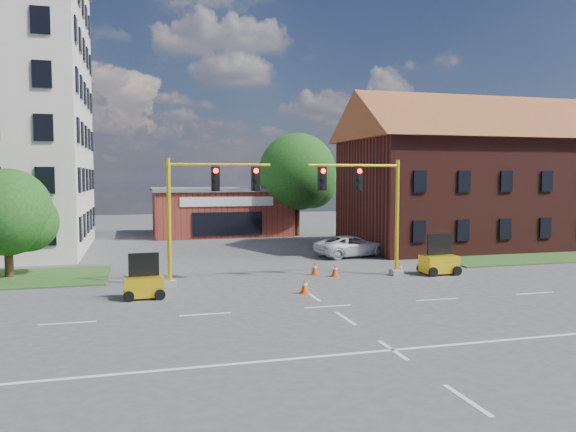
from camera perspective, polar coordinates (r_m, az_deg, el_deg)
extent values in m
plane|color=#454548|center=(23.32, 4.08, -9.15)|extent=(120.00, 120.00, 0.00)
cube|color=#294F1D|center=(40.05, 24.63, -3.91)|extent=(14.00, 4.00, 0.08)
cube|color=maroon|center=(52.08, -6.86, 0.34)|extent=(12.00, 8.00, 4.00)
cube|color=#5B5C5E|center=(51.98, -6.88, 2.70)|extent=(12.40, 8.40, 0.30)
cube|color=silver|center=(48.01, -6.17, 1.47)|extent=(8.00, 0.10, 0.80)
cube|color=black|center=(48.13, -6.15, -0.79)|extent=(6.00, 0.10, 2.00)
cube|color=#451914|center=(45.31, 19.10, 2.13)|extent=(20.00, 10.00, 8.00)
cylinder|color=#381F14|center=(50.52, 0.95, 0.31)|extent=(0.44, 0.44, 4.09)
sphere|color=#194214|center=(50.41, 0.96, 4.53)|extent=(6.92, 6.92, 6.92)
sphere|color=#194214|center=(51.10, 2.36, 3.48)|extent=(4.85, 4.85, 4.85)
cylinder|color=#381F14|center=(32.83, -26.50, -3.54)|extent=(0.44, 0.44, 2.46)
sphere|color=#194214|center=(32.63, -26.63, 0.36)|extent=(4.55, 4.55, 4.55)
sphere|color=#194214|center=(32.79, -24.93, -0.55)|extent=(3.19, 3.19, 3.19)
cube|color=gray|center=(27.95, -11.90, -6.71)|extent=(0.60, 0.60, 0.30)
cylinder|color=yellow|center=(27.56, -11.99, -0.67)|extent=(0.20, 0.20, 6.20)
cylinder|color=yellow|center=(27.72, -6.89, 5.21)|extent=(5.00, 0.14, 0.14)
cube|color=black|center=(27.68, -7.39, 3.76)|extent=(0.40, 0.32, 1.20)
cube|color=black|center=(28.02, -3.33, 3.79)|extent=(0.40, 0.32, 1.20)
sphere|color=#FF0C07|center=(27.51, -7.35, 4.59)|extent=(0.24, 0.24, 0.24)
cube|color=gray|center=(31.00, 10.94, -5.64)|extent=(0.60, 0.60, 0.30)
cylinder|color=yellow|center=(30.65, 11.02, -0.19)|extent=(0.20, 0.20, 6.20)
cylinder|color=yellow|center=(29.56, 6.72, 5.13)|extent=(5.00, 0.14, 0.14)
cube|color=black|center=(29.65, 7.16, 3.77)|extent=(0.40, 0.32, 1.20)
cube|color=black|center=(28.95, 3.48, 3.79)|extent=(0.40, 0.32, 1.20)
sphere|color=#FF0C07|center=(29.48, 7.30, 4.55)|extent=(0.24, 0.24, 0.24)
cube|color=yellow|center=(25.48, -14.41, -6.97)|extent=(1.70, 1.16, 0.84)
cube|color=black|center=(25.31, -14.45, -4.80)|extent=(1.30, 0.14, 1.02)
cube|color=yellow|center=(31.75, 15.09, -4.72)|extent=(1.86, 1.25, 0.93)
cube|color=black|center=(31.61, 15.12, -2.78)|extent=(1.44, 0.13, 1.13)
cube|color=#E7470C|center=(25.74, 1.69, -7.84)|extent=(0.38, 0.38, 0.04)
cone|color=#E7470C|center=(25.67, 1.69, -7.12)|extent=(0.40, 0.40, 0.70)
cylinder|color=silver|center=(25.66, 1.69, -6.97)|extent=(0.27, 0.27, 0.09)
cube|color=#E7470C|center=(30.51, 2.72, -5.97)|extent=(0.38, 0.38, 0.04)
cone|color=#E7470C|center=(30.45, 2.72, -5.36)|extent=(0.40, 0.40, 0.70)
cylinder|color=silver|center=(30.44, 2.72, -5.23)|extent=(0.27, 0.27, 0.09)
cube|color=#E7470C|center=(31.10, 11.25, -5.86)|extent=(0.38, 0.38, 0.04)
cone|color=#E7470C|center=(31.05, 11.26, -5.26)|extent=(0.40, 0.40, 0.70)
cylinder|color=silver|center=(31.03, 11.26, -5.13)|extent=(0.27, 0.27, 0.09)
cube|color=#E7470C|center=(30.10, 4.79, -6.12)|extent=(0.38, 0.38, 0.04)
cone|color=#E7470C|center=(30.04, 4.79, -5.50)|extent=(0.40, 0.40, 0.70)
cylinder|color=silver|center=(30.03, 4.79, -5.37)|extent=(0.27, 0.27, 0.09)
imported|color=white|center=(37.64, 6.50, -3.05)|extent=(5.40, 3.30, 1.40)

